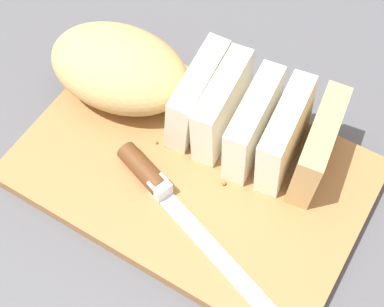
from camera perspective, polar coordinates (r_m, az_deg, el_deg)
ground_plane at (r=0.66m, az=0.00°, el=-2.22°), size 3.00×3.00×0.00m
cutting_board at (r=0.65m, az=0.00°, el=-1.83°), size 0.38×0.25×0.02m
bread_loaf at (r=0.65m, az=-1.64°, el=6.33°), size 0.36×0.14×0.08m
bread_knife at (r=0.62m, az=-2.68°, el=-4.06°), size 0.29×0.12×0.02m
crumb_near_knife at (r=0.63m, az=3.03°, el=-3.16°), size 0.01×0.01×0.01m
crumb_near_loaf at (r=0.66m, az=-3.54°, el=1.09°), size 0.00×0.00×0.00m
crumb_stray_left at (r=0.68m, az=1.07°, el=3.89°), size 0.01×0.01×0.01m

